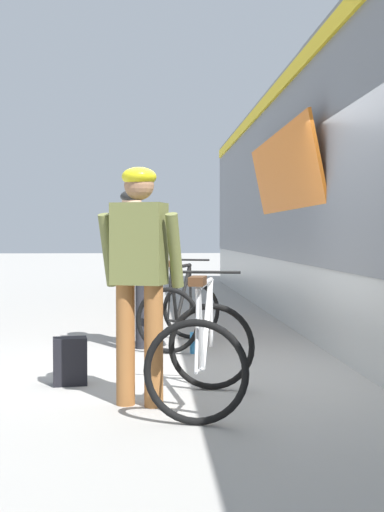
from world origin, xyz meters
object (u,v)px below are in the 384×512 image
at_px(cyclist_far_in_white, 132,254).
at_px(bicycle_far_black, 180,311).
at_px(bicycle_near_white, 204,352).
at_px(water_bottle_near_the_bikes, 193,343).
at_px(cyclist_near_in_olive, 139,264).
at_px(backpack_on_platform, 70,361).

bearing_deg(cyclist_far_in_white, bicycle_far_black, 11.40).
height_order(bicycle_near_white, water_bottle_near_the_bikes, bicycle_near_white).
bearing_deg(bicycle_far_black, cyclist_far_in_white, -168.60).
relative_size(cyclist_near_in_olive, water_bottle_near_the_bikes, 7.77).
height_order(cyclist_near_in_olive, backpack_on_platform, cyclist_near_in_olive).
height_order(bicycle_near_white, backpack_on_platform, bicycle_near_white).
distance_m(bicycle_near_white, bicycle_far_black, 2.65).
xyz_separation_m(bicycle_far_black, water_bottle_near_the_bikes, (0.12, -0.48, -0.29)).
xyz_separation_m(cyclist_far_in_white, bicycle_far_black, (0.54, 0.11, -0.65)).
xyz_separation_m(cyclist_near_in_olive, bicycle_far_black, (0.42, 2.61, -0.65)).
bearing_deg(bicycle_far_black, bicycle_near_white, -88.77).
bearing_deg(backpack_on_platform, bicycle_far_black, 52.89).
distance_m(bicycle_near_white, water_bottle_near_the_bikes, 2.19).
bearing_deg(bicycle_far_black, cyclist_near_in_olive, -99.12).
bearing_deg(bicycle_near_white, cyclist_far_in_white, 103.23).
relative_size(cyclist_far_in_white, backpack_on_platform, 4.40).
height_order(cyclist_far_in_white, water_bottle_near_the_bikes, cyclist_far_in_white).
height_order(cyclist_far_in_white, backpack_on_platform, cyclist_far_in_white).
distance_m(cyclist_near_in_olive, backpack_on_platform, 1.27).
bearing_deg(cyclist_near_in_olive, cyclist_far_in_white, 92.79).
xyz_separation_m(bicycle_near_white, bicycle_far_black, (-0.06, 2.65, 0.00)).
xyz_separation_m(cyclist_near_in_olive, water_bottle_near_the_bikes, (0.54, 2.13, -0.94)).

